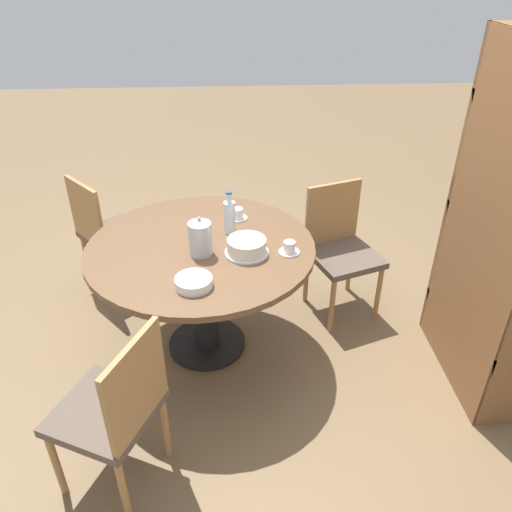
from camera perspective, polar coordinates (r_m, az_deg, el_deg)
name	(u,v)px	position (r m, az deg, el deg)	size (l,w,h in m)	color
ground_plane	(207,345)	(3.31, -5.58, -10.04)	(14.00, 14.00, 0.00)	brown
dining_table	(202,268)	(2.94, -6.18, -1.32)	(1.31, 1.31, 0.75)	black
chair_a	(340,247)	(3.41, 9.61, 1.05)	(0.54, 0.54, 0.89)	#A87A47
chair_b	(108,231)	(3.70, -16.57, 2.75)	(0.59, 0.59, 0.89)	#A87A47
chair_c	(115,409)	(2.37, -15.77, -16.44)	(0.56, 0.56, 0.89)	#A87A47
bookshelf	(500,238)	(2.87, 26.13, 1.82)	(0.85, 0.28, 1.90)	brown
coffee_pot	(200,237)	(2.73, -6.39, 2.14)	(0.13, 0.13, 0.23)	silver
water_bottle	(230,216)	(2.92, -3.04, 4.56)	(0.07, 0.07, 0.26)	silver
cake_main	(247,247)	(2.74, -1.07, 1.06)	(0.25, 0.25, 0.09)	silver
cup_a	(238,215)	(3.11, -2.08, 4.76)	(0.12, 0.12, 0.07)	silver
cup_b	(289,248)	(2.76, 3.83, 0.89)	(0.12, 0.12, 0.07)	silver
plate_stack	(194,282)	(2.51, -7.14, -2.99)	(0.19, 0.19, 0.05)	white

